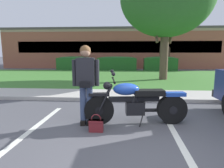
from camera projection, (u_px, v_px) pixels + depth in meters
name	position (u px, v px, depth m)	size (l,w,h in m)	color
ground_plane	(166.00, 156.00, 2.93)	(140.00, 140.00, 0.00)	#4C4C51
curb_strip	(145.00, 100.00, 6.20)	(60.00, 0.20, 0.12)	#B7B2A8
concrete_walk	(143.00, 95.00, 7.04)	(60.00, 1.50, 0.08)	#B7B2A8
grass_lawn	(135.00, 77.00, 12.20)	(60.00, 8.98, 0.06)	#3D752D
stall_stripe_0	(13.00, 144.00, 3.30)	(0.12, 4.40, 0.01)	silver
stall_stripe_1	(184.00, 150.00, 3.10)	(0.12, 4.40, 0.01)	silver
motorcycle	(140.00, 102.00, 4.22)	(2.24, 0.82, 1.18)	black
rider_person	(86.00, 79.00, 4.11)	(0.57, 0.32, 1.70)	black
handbag	(96.00, 125.00, 3.83)	(0.28, 0.13, 0.36)	maroon
hedge_left	(75.00, 63.00, 17.02)	(3.06, 0.90, 1.24)	#235623
hedge_center_left	(117.00, 63.00, 16.76)	(3.35, 0.90, 1.24)	#235623
hedge_center_right	(160.00, 63.00, 16.50)	(2.76, 0.90, 1.24)	#235623
brick_building	(118.00, 49.00, 22.78)	(23.30, 8.50, 4.02)	#93513D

